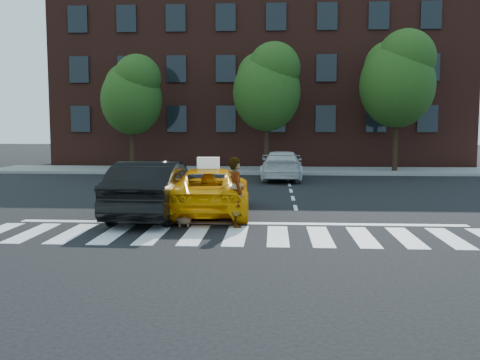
% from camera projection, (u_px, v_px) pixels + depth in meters
% --- Properties ---
extents(ground, '(120.00, 120.00, 0.00)m').
position_uv_depth(ground, '(236.00, 236.00, 12.76)').
color(ground, black).
rests_on(ground, ground).
extents(crosswalk, '(13.00, 2.40, 0.01)m').
position_uv_depth(crosswalk, '(236.00, 235.00, 12.76)').
color(crosswalk, silver).
rests_on(crosswalk, ground).
extents(stop_line, '(12.00, 0.30, 0.01)m').
position_uv_depth(stop_line, '(240.00, 223.00, 14.35)').
color(stop_line, silver).
rests_on(stop_line, ground).
extents(sidewalk_far, '(30.00, 4.00, 0.15)m').
position_uv_depth(sidewalk_far, '(258.00, 170.00, 30.13)').
color(sidewalk_far, slate).
rests_on(sidewalk_far, ground).
extents(building, '(26.00, 10.00, 12.00)m').
position_uv_depth(building, '(261.00, 76.00, 36.96)').
color(building, '#462019').
rests_on(building, ground).
extents(tree_left, '(3.39, 3.38, 6.50)m').
position_uv_depth(tree_left, '(132.00, 92.00, 29.61)').
color(tree_left, black).
rests_on(tree_left, ground).
extents(tree_mid, '(3.69, 3.69, 7.10)m').
position_uv_depth(tree_mid, '(267.00, 84.00, 29.10)').
color(tree_mid, black).
rests_on(tree_mid, ground).
extents(tree_right, '(4.00, 4.00, 7.70)m').
position_uv_depth(tree_right, '(398.00, 76.00, 28.63)').
color(tree_right, black).
rests_on(tree_right, ground).
extents(taxi, '(2.57, 5.08, 1.38)m').
position_uv_depth(taxi, '(209.00, 191.00, 15.90)').
color(taxi, '#F9A305').
rests_on(taxi, ground).
extents(black_sedan, '(1.82, 4.96, 1.62)m').
position_uv_depth(black_sedan, '(154.00, 189.00, 15.32)').
color(black_sedan, black).
rests_on(black_sedan, ground).
extents(white_suv, '(2.07, 4.82, 1.38)m').
position_uv_depth(white_suv, '(282.00, 165.00, 25.70)').
color(white_suv, silver).
rests_on(white_suv, ground).
extents(woman, '(0.61, 0.76, 1.81)m').
position_uv_depth(woman, '(236.00, 192.00, 13.77)').
color(woman, '#999999').
rests_on(woman, ground).
extents(dog, '(0.53, 0.22, 0.30)m').
position_uv_depth(dog, '(182.00, 220.00, 13.86)').
color(dog, olive).
rests_on(dog, ground).
extents(taxi_sign, '(0.67, 0.32, 0.32)m').
position_uv_depth(taxi_sign, '(208.00, 163.00, 15.61)').
color(taxi_sign, white).
rests_on(taxi_sign, taxi).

